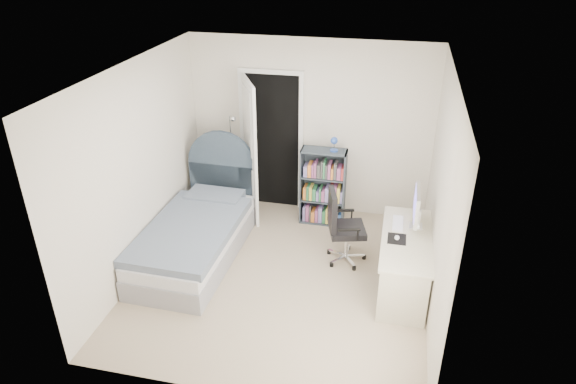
% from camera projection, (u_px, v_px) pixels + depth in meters
% --- Properties ---
extents(room_shell, '(3.50, 3.70, 2.60)m').
position_uv_depth(room_shell, '(280.00, 185.00, 5.63)').
color(room_shell, gray).
rests_on(room_shell, ground).
extents(door, '(0.92, 0.75, 2.06)m').
position_uv_depth(door, '(258.00, 146.00, 7.20)').
color(door, black).
rests_on(door, ground).
extents(bed, '(1.07, 2.17, 1.32)m').
position_uv_depth(bed, '(198.00, 233.00, 6.53)').
color(bed, gray).
rests_on(bed, ground).
extents(nightstand, '(0.39, 0.39, 0.58)m').
position_uv_depth(nightstand, '(217.00, 181.00, 7.68)').
color(nightstand, '#DCC687').
rests_on(nightstand, ground).
extents(floor_lamp, '(0.21, 0.21, 1.45)m').
position_uv_depth(floor_lamp, '(234.00, 171.00, 7.48)').
color(floor_lamp, silver).
rests_on(floor_lamp, ground).
extents(bookcase, '(0.62, 0.27, 1.31)m').
position_uv_depth(bookcase, '(324.00, 190.00, 7.14)').
color(bookcase, '#36404A').
rests_on(bookcase, ground).
extents(desk, '(0.56, 1.39, 1.14)m').
position_uv_depth(desk, '(404.00, 260.00, 5.87)').
color(desk, beige).
rests_on(desk, ground).
extents(office_chair, '(0.53, 0.55, 0.97)m').
position_uv_depth(office_chair, '(341.00, 224.00, 6.28)').
color(office_chair, silver).
rests_on(office_chair, ground).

